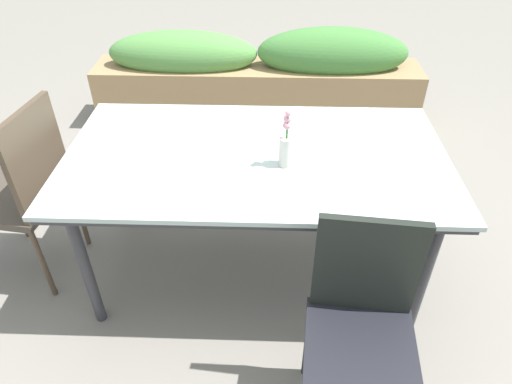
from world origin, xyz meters
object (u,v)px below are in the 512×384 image
dining_table (256,164)px  chair_near_right (362,322)px  flower_vase (286,147)px  chair_end_left (25,186)px  planter_box (259,78)px

dining_table → chair_near_right: 0.89m
dining_table → flower_vase: (0.14, -0.09, 0.16)m
chair_end_left → chair_near_right: chair_end_left is taller
flower_vase → planter_box: bearing=95.3°
dining_table → planter_box: planter_box is taller
flower_vase → planter_box: 1.94m
dining_table → chair_near_right: size_ratio=1.91×
dining_table → flower_vase: 0.23m
dining_table → planter_box: 1.81m
chair_end_left → flower_vase: (1.31, -0.08, 0.31)m
dining_table → chair_end_left: 1.18m
flower_vase → chair_near_right: bearing=-68.0°
dining_table → chair_end_left: size_ratio=1.81×
chair_near_right → chair_end_left: bearing=-19.9°
dining_table → chair_end_left: bearing=-179.4°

